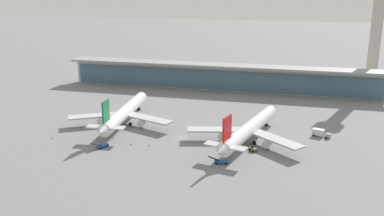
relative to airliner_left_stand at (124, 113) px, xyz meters
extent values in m
plane|color=slate|center=(28.99, -10.80, -5.17)|extent=(1200.00, 1200.00, 0.00)
cylinder|color=white|center=(-0.11, 1.25, 0.02)|extent=(9.82, 52.13, 5.47)
cone|color=white|center=(-2.47, 29.27, 0.02)|extent=(5.75, 5.36, 5.36)
cone|color=white|center=(2.24, -26.49, 0.57)|extent=(5.41, 6.41, 4.92)
cube|color=black|center=(-2.21, 26.15, 0.98)|extent=(4.28, 2.60, 0.66)
cube|color=#B7BABF|center=(-11.45, -4.48, -0.94)|extent=(23.33, 17.26, 0.66)
cube|color=#B7BABF|center=(12.04, -2.50, -0.94)|extent=(24.16, 14.14, 0.66)
cylinder|color=silver|center=(-8.58, -4.79, -2.82)|extent=(3.34, 4.20, 3.02)
cylinder|color=silver|center=(9.27, -3.28, -2.82)|extent=(3.34, 4.20, 3.02)
cube|color=#14703D|center=(1.84, -21.76, 7.00)|extent=(1.21, 6.63, 8.49)
cube|color=#B7BABF|center=(1.92, -22.70, 0.84)|extent=(15.38, 5.40, 0.47)
cylinder|color=black|center=(-2.87, -1.82, -4.51)|extent=(1.24, 1.41, 1.32)
cylinder|color=black|center=(3.14, -1.31, -4.51)|extent=(1.24, 1.41, 1.32)
cylinder|color=black|center=(-1.85, 21.92, -4.51)|extent=(1.24, 1.41, 1.32)
cylinder|color=white|center=(56.09, -7.87, 0.02)|extent=(17.10, 51.74, 5.47)
cone|color=white|center=(62.47, 19.51, 0.02)|extent=(6.34, 6.01, 5.36)
cone|color=white|center=(49.76, -34.98, 0.57)|extent=(6.16, 6.98, 4.92)
cube|color=black|center=(61.76, 16.47, 0.98)|extent=(4.51, 3.13, 0.66)
cube|color=#B7BABF|center=(43.53, -9.83, -0.94)|extent=(24.32, 11.13, 0.66)
cube|color=#B7BABF|center=(66.48, -15.18, -0.94)|extent=(22.09, 19.55, 0.66)
cylinder|color=silver|center=(46.16, -11.01, -2.82)|extent=(3.84, 4.54, 3.02)
cylinder|color=silver|center=(63.60, -15.07, -2.82)|extent=(3.84, 4.54, 3.02)
cube|color=red|center=(50.84, -30.36, 7.00)|extent=(2.14, 6.58, 8.49)
cube|color=#B7BABF|center=(50.63, -31.28, 0.84)|extent=(15.63, 7.47, 0.47)
cylinder|color=black|center=(52.51, -9.94, -4.51)|extent=(1.40, 1.54, 1.32)
cylinder|color=black|center=(58.38, -11.31, -4.51)|extent=(1.40, 1.54, 1.32)
cylinder|color=black|center=(60.80, 12.33, -4.51)|extent=(1.40, 1.54, 1.32)
cube|color=olive|center=(58.72, -18.60, -4.27)|extent=(3.13, 2.90, 0.90)
cube|color=black|center=(58.48, -18.42, -3.47)|extent=(0.98, 0.98, 0.70)
cylinder|color=black|center=(59.93, -18.64, -4.72)|extent=(0.88, 0.77, 0.90)
cylinder|color=black|center=(59.05, -19.77, -4.72)|extent=(0.88, 0.77, 0.90)
cylinder|color=black|center=(58.38, -17.44, -4.72)|extent=(0.88, 0.77, 0.90)
cylinder|color=black|center=(57.51, -18.56, -4.72)|extent=(0.88, 0.77, 0.90)
cube|color=#234C9E|center=(49.45, -32.79, -4.42)|extent=(5.07, 2.78, 0.60)
cube|color=black|center=(47.08, -33.31, -3.33)|extent=(4.06, 1.72, 1.72)
cylinder|color=black|center=(47.98, -33.96, -4.72)|extent=(0.94, 0.47, 0.90)
cylinder|color=black|center=(47.63, -32.34, -4.72)|extent=(0.94, 0.47, 0.90)
cylinder|color=black|center=(51.27, -33.24, -4.72)|extent=(0.94, 0.47, 0.90)
cylinder|color=black|center=(50.91, -31.63, -4.72)|extent=(0.94, 0.47, 0.90)
cube|color=gray|center=(86.25, 3.05, -3.97)|extent=(2.45, 2.76, 1.50)
cube|color=black|center=(87.00, 2.79, -3.67)|extent=(0.79, 2.00, 0.70)
cube|color=silver|center=(82.37, 4.39, -3.32)|extent=(5.10, 3.67, 2.50)
cylinder|color=black|center=(85.84, 4.32, -4.72)|extent=(0.94, 0.56, 0.90)
cylinder|color=black|center=(85.15, 2.32, -4.72)|extent=(0.94, 0.56, 0.90)
cylinder|color=black|center=(81.30, 5.88, -4.72)|extent=(0.94, 0.56, 0.90)
cylinder|color=black|center=(80.61, 3.88, -4.72)|extent=(0.94, 0.56, 0.90)
cube|color=#234C9E|center=(3.16, -28.90, -4.42)|extent=(3.75, 5.10, 0.60)
cube|color=black|center=(2.07, -31.07, -3.33)|extent=(2.57, 3.94, 1.72)
cylinder|color=black|center=(3.15, -30.77, -4.72)|extent=(0.65, 0.93, 0.90)
cylinder|color=black|center=(1.66, -30.03, -4.72)|extent=(0.65, 0.93, 0.90)
cylinder|color=black|center=(4.65, -27.76, -4.72)|extent=(0.65, 0.93, 0.90)
cylinder|color=black|center=(3.17, -27.02, -4.72)|extent=(0.65, 0.93, 0.90)
cube|color=#B2ADA3|center=(28.99, 74.87, 1.83)|extent=(180.00, 8.00, 14.00)
cube|color=#3D5B70|center=(28.99, 70.57, 1.13)|extent=(176.40, 0.50, 11.20)
cube|color=gray|center=(28.99, 72.87, 9.43)|extent=(183.60, 12.80, 1.20)
cylinder|color=#B2ADA3|center=(114.24, 101.10, 29.10)|extent=(6.40, 6.40, 68.53)
cone|color=orange|center=(19.52, -22.85, -4.82)|extent=(0.44, 0.44, 0.70)
cube|color=black|center=(19.52, -22.85, -5.15)|extent=(0.62, 0.62, 0.04)
cone|color=orange|center=(2.67, -18.46, -4.82)|extent=(0.44, 0.44, 0.70)
cube|color=black|center=(2.67, -18.46, -5.15)|extent=(0.62, 0.62, 0.04)
cone|color=orange|center=(12.54, -23.71, -4.82)|extent=(0.44, 0.44, 0.70)
cube|color=black|center=(12.54, -23.71, -5.15)|extent=(0.62, 0.62, 0.04)
cone|color=orange|center=(-20.70, -24.87, -4.82)|extent=(0.44, 0.44, 0.70)
cube|color=black|center=(-20.70, -24.87, -5.15)|extent=(0.62, 0.62, 0.04)
camera|label=1|loc=(73.93, -168.26, 54.05)|focal=40.40mm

